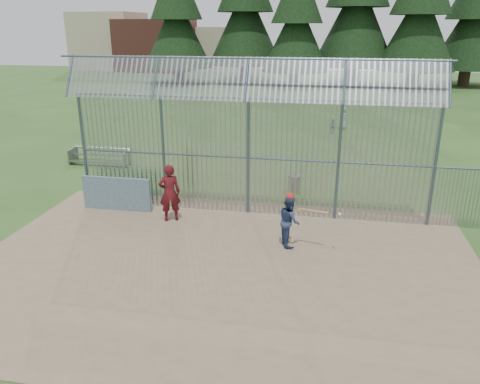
% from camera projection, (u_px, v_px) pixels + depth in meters
% --- Properties ---
extents(ground, '(120.00, 120.00, 0.00)m').
position_uv_depth(ground, '(227.00, 258.00, 13.24)').
color(ground, '#2D511E').
rests_on(ground, ground).
extents(dirt_infield, '(14.00, 10.00, 0.02)m').
position_uv_depth(dirt_infield, '(223.00, 267.00, 12.78)').
color(dirt_infield, '#756047').
rests_on(dirt_infield, ground).
extents(dugout_wall, '(2.50, 0.12, 1.20)m').
position_uv_depth(dugout_wall, '(117.00, 194.00, 16.51)').
color(dugout_wall, '#38566B').
rests_on(dugout_wall, dirt_infield).
extents(batter, '(0.79, 0.89, 1.54)m').
position_uv_depth(batter, '(289.00, 221.00, 13.80)').
color(batter, navy).
rests_on(batter, dirt_infield).
extents(onlooker, '(0.84, 0.71, 1.95)m').
position_uv_depth(onlooker, '(170.00, 193.00, 15.49)').
color(onlooker, maroon).
rests_on(onlooker, dirt_infield).
extents(bg_kid_standing, '(0.79, 0.62, 1.43)m').
position_uv_depth(bg_kid_standing, '(343.00, 118.00, 29.48)').
color(bg_kid_standing, gray).
rests_on(bg_kid_standing, ground).
extents(bg_kid_seated, '(0.56, 0.25, 0.95)m').
position_uv_depth(bg_kid_seated, '(333.00, 126.00, 28.23)').
color(bg_kid_seated, slate).
rests_on(bg_kid_seated, ground).
extents(batting_gear, '(1.59, 0.57, 0.50)m').
position_uv_depth(batting_gear, '(297.00, 201.00, 13.50)').
color(batting_gear, '#AF2417').
rests_on(batting_gear, ground).
extents(trash_can, '(0.56, 0.56, 0.82)m').
position_uv_depth(trash_can, '(295.00, 184.00, 18.27)').
color(trash_can, gray).
rests_on(trash_can, ground).
extents(bleacher, '(3.00, 0.95, 0.72)m').
position_uv_depth(bleacher, '(100.00, 156.00, 22.12)').
color(bleacher, slate).
rests_on(bleacher, ground).
extents(backstop_fence, '(20.09, 0.81, 5.30)m').
position_uv_depth(backstop_fence, '(302.00, 151.00, 15.31)').
color(backstop_fence, '#47566B').
rests_on(backstop_fence, ground).
extents(distant_buildings, '(26.50, 10.50, 8.00)m').
position_uv_depth(distant_buildings, '(152.00, 44.00, 68.31)').
color(distant_buildings, brown).
rests_on(distant_buildings, ground).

